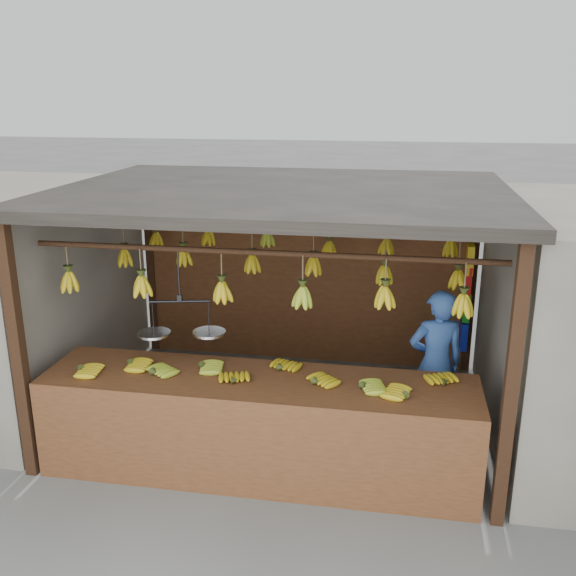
# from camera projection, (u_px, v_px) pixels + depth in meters

# --- Properties ---
(ground) EXTENTS (80.00, 80.00, 0.00)m
(ground) POSITION_uv_depth(u_px,v_px,m) (283.00, 412.00, 6.84)
(ground) COLOR #5B5B57
(stall) EXTENTS (4.30, 3.30, 2.40)m
(stall) POSITION_uv_depth(u_px,v_px,m) (288.00, 225.00, 6.57)
(stall) COLOR black
(stall) RESTS_ON ground
(counter) EXTENTS (3.79, 0.86, 0.96)m
(counter) POSITION_uv_depth(u_px,v_px,m) (255.00, 405.00, 5.47)
(counter) COLOR #59321A
(counter) RESTS_ON ground
(hanging_bananas) EXTENTS (3.60, 2.24, 0.39)m
(hanging_bananas) POSITION_uv_depth(u_px,v_px,m) (281.00, 265.00, 6.36)
(hanging_bananas) COLOR #B59913
(hanging_bananas) RESTS_ON ground
(balance_scale) EXTENTS (0.76, 0.39, 0.78)m
(balance_scale) POSITION_uv_depth(u_px,v_px,m) (181.00, 329.00, 5.65)
(balance_scale) COLOR black
(balance_scale) RESTS_ON ground
(vendor) EXTENTS (0.62, 0.49, 1.50)m
(vendor) POSITION_uv_depth(u_px,v_px,m) (436.00, 364.00, 6.22)
(vendor) COLOR #3359A5
(vendor) RESTS_ON ground
(bag_bundles) EXTENTS (0.08, 0.26, 1.27)m
(bag_bundles) POSITION_uv_depth(u_px,v_px,m) (467.00, 295.00, 7.49)
(bag_bundles) COLOR yellow
(bag_bundles) RESTS_ON ground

